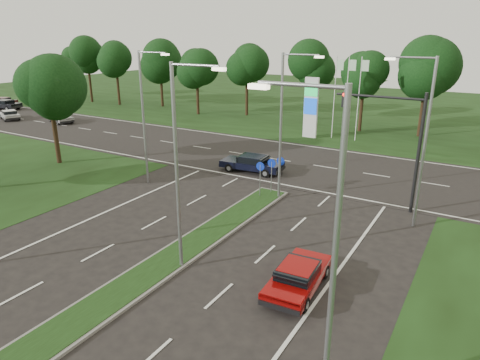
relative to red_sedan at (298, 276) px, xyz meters
The scene contains 20 objects.
ground 9.31m from the red_sedan, 130.25° to the right, with size 160.00×160.00×0.00m, color black.
verge_far 48.29m from the red_sedan, 97.14° to the left, with size 160.00×50.00×0.02m, color black.
cross_road 17.95m from the red_sedan, 109.54° to the left, with size 160.00×12.00×0.02m, color black.
median_kerb 6.77m from the red_sedan, 152.76° to the right, with size 2.00×26.00×0.12m, color slate.
streetlight_median_near 6.79m from the red_sedan, 167.70° to the right, with size 2.53×0.22×9.00m.
streetlight_median_far 11.15m from the red_sedan, 119.30° to the left, with size 2.53×0.22×9.00m.
streetlight_left_far 16.50m from the red_sedan, 154.21° to the left, with size 2.53×0.22×9.00m.
streetlight_right_far 10.35m from the red_sedan, 72.57° to the left, with size 2.53×0.22×9.00m.
streetlight_right_near 7.33m from the red_sedan, 61.20° to the right, with size 2.53×0.22×9.00m.
traffic_signal 11.69m from the red_sedan, 83.79° to the left, with size 5.10×0.42×7.00m.
median_signs 11.13m from the red_sedan, 122.81° to the left, with size 1.16×1.76×2.38m.
gas_pylon 27.86m from the red_sedan, 110.66° to the left, with size 5.80×1.26×8.00m.
tree_left_far 25.46m from the red_sedan, 164.02° to the left, with size 5.20×5.20×8.86m.
treeline_far 33.94m from the red_sedan, 100.18° to the left, with size 6.00×6.00×9.90m.
red_sedan is the anchor object (origin of this frame).
navy_sedan 15.98m from the red_sedan, 126.07° to the left, with size 4.80×2.29×1.28m.
far_car_a 42.28m from the red_sedan, 154.87° to the left, with size 4.33×2.86×1.15m.
far_car_b 48.08m from the red_sedan, 160.57° to the left, with size 4.28×3.04×1.13m.
far_car_c 56.68m from the red_sedan, 159.30° to the left, with size 4.91×2.85×1.33m.
far_car_d 60.70m from the red_sedan, 158.84° to the left, with size 4.41×2.97×1.17m.
Camera 1 is at (11.79, -7.25, 10.01)m, focal length 32.00 mm.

